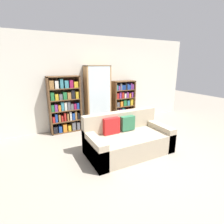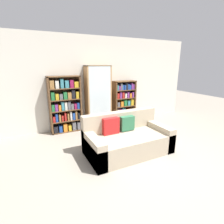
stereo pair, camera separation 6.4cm
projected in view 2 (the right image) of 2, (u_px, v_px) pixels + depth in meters
name	position (u px, v px, depth m)	size (l,w,h in m)	color
ground_plane	(156.00, 165.00, 3.42)	(16.00, 16.00, 0.00)	gray
wall_back	(100.00, 82.00, 5.44)	(6.61, 0.06, 2.70)	silver
couch	(127.00, 139.00, 3.85)	(1.83, 0.95, 0.85)	tan
bookshelf_left	(65.00, 105.00, 4.92)	(0.88, 0.32, 1.59)	brown
display_cabinet	(98.00, 97.00, 5.30)	(0.75, 0.36, 1.86)	#AD7F4C
bookshelf_right	(124.00, 102.00, 5.78)	(0.75, 0.32, 1.37)	brown
wine_bottle	(117.00, 125.00, 5.18)	(0.08, 0.08, 0.36)	black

